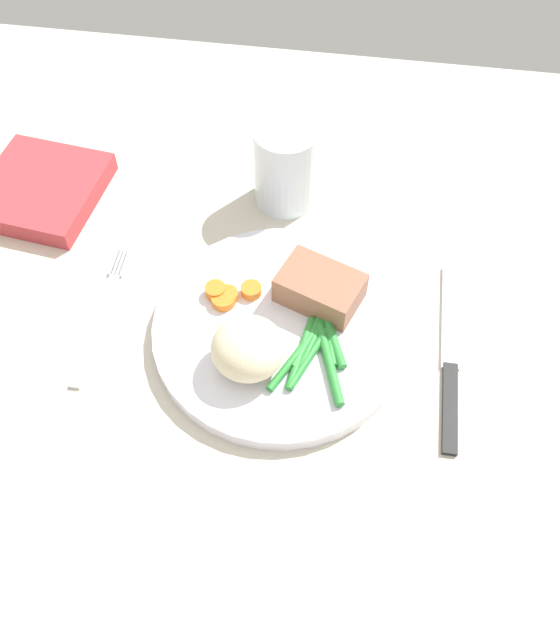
{
  "coord_description": "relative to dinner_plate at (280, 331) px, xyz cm",
  "views": [
    {
      "loc": [
        3.53,
        -34.82,
        56.08
      ],
      "look_at": [
        -1.63,
        -0.18,
        4.6
      ],
      "focal_mm": 37.86,
      "sensor_mm": 36.0,
      "label": 1
    }
  ],
  "objects": [
    {
      "name": "green_beans",
      "position": [
        3.7,
        -2.18,
        1.19
      ],
      "size": [
        6.65,
        10.77,
        0.89
      ],
      "color": "#2D8C38",
      "rests_on": "dinner_plate"
    },
    {
      "name": "mashed_potatoes",
      "position": [
        -2.17,
        -4.34,
        3.2
      ],
      "size": [
        6.57,
        6.47,
        4.79
      ],
      "primitive_type": "ellipsoid",
      "color": "beige",
      "rests_on": "dinner_plate"
    },
    {
      "name": "dining_table",
      "position": [
        1.63,
        0.18,
        -1.8
      ],
      "size": [
        120.0,
        90.0,
        2.0
      ],
      "color": "beige",
      "rests_on": "ground"
    },
    {
      "name": "knife",
      "position": [
        16.08,
        -0.29,
        -0.6
      ],
      "size": [
        1.7,
        20.5,
        0.64
      ],
      "rotation": [
        0.0,
        0.0,
        0.04
      ],
      "color": "black",
      "rests_on": "dining_table"
    },
    {
      "name": "carrot_slices",
      "position": [
        -5.39,
        2.58,
        1.29
      ],
      "size": [
        5.36,
        3.65,
        1.14
      ],
      "color": "orange",
      "rests_on": "dinner_plate"
    },
    {
      "name": "napkin",
      "position": [
        -28.56,
        14.26,
        0.3
      ],
      "size": [
        13.7,
        14.21,
        2.2
      ],
      "primitive_type": "cube",
      "rotation": [
        0.0,
        0.0,
        -0.12
      ],
      "color": "#B2383D",
      "rests_on": "dining_table"
    },
    {
      "name": "water_glass",
      "position": [
        -2.09,
        18.08,
        3.16
      ],
      "size": [
        6.74,
        6.74,
        9.34
      ],
      "color": "silver",
      "rests_on": "dining_table"
    },
    {
      "name": "meat_portion",
      "position": [
        3.25,
        3.79,
        2.38
      ],
      "size": [
        8.95,
        7.48,
        3.15
      ],
      "primitive_type": "cube",
      "rotation": [
        0.0,
        0.0,
        -0.36
      ],
      "color": "#936047",
      "rests_on": "dinner_plate"
    },
    {
      "name": "dinner_plate",
      "position": [
        0.0,
        0.0,
        0.0
      ],
      "size": [
        24.09,
        24.09,
        1.6
      ],
      "primitive_type": "cylinder",
      "color": "white",
      "rests_on": "dining_table"
    },
    {
      "name": "fork",
      "position": [
        -17.59,
        -0.26,
        -0.6
      ],
      "size": [
        1.44,
        16.6,
        0.4
      ],
      "rotation": [
        0.0,
        0.0,
        0.05
      ],
      "color": "silver",
      "rests_on": "dining_table"
    }
  ]
}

